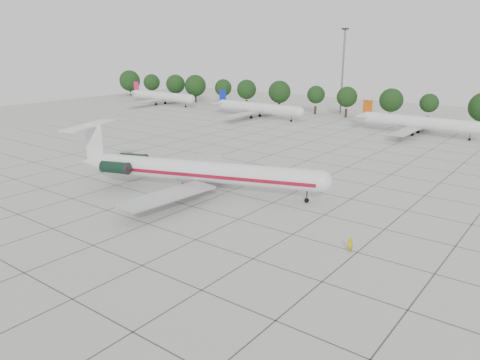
{
  "coord_description": "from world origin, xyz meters",
  "views": [
    {
      "loc": [
        33.62,
        -43.97,
        21.69
      ],
      "look_at": [
        -3.31,
        4.69,
        3.5
      ],
      "focal_mm": 35.0,
      "sensor_mm": 36.0,
      "label": 1
    }
  ],
  "objects_px": {
    "bg_airliner_b": "(258,108)",
    "bg_airliner_c": "(419,123)",
    "main_airliner": "(192,170)",
    "floodlight_mast": "(343,66)",
    "ground_crew": "(350,245)",
    "bg_airliner_a": "(162,97)"
  },
  "relations": [
    {
      "from": "bg_airliner_c",
      "to": "bg_airliner_b",
      "type": "bearing_deg",
      "value": -177.01
    },
    {
      "from": "main_airliner",
      "to": "floodlight_mast",
      "type": "height_order",
      "value": "floodlight_mast"
    },
    {
      "from": "bg_airliner_b",
      "to": "main_airliner",
      "type": "bearing_deg",
      "value": -62.77
    },
    {
      "from": "bg_airliner_b",
      "to": "floodlight_mast",
      "type": "height_order",
      "value": "floodlight_mast"
    },
    {
      "from": "main_airliner",
      "to": "ground_crew",
      "type": "relative_size",
      "value": 21.66
    },
    {
      "from": "bg_airliner_b",
      "to": "bg_airliner_c",
      "type": "bearing_deg",
      "value": 2.99
    },
    {
      "from": "ground_crew",
      "to": "bg_airliner_a",
      "type": "relative_size",
      "value": 0.06
    },
    {
      "from": "main_airliner",
      "to": "floodlight_mast",
      "type": "bearing_deg",
      "value": 81.4
    },
    {
      "from": "main_airliner",
      "to": "ground_crew",
      "type": "xyz_separation_m",
      "value": [
        27.77,
        -5.57,
        -2.4
      ]
    },
    {
      "from": "ground_crew",
      "to": "bg_airliner_a",
      "type": "distance_m",
      "value": 127.06
    },
    {
      "from": "main_airliner",
      "to": "floodlight_mast",
      "type": "relative_size",
      "value": 1.52
    },
    {
      "from": "bg_airliner_a",
      "to": "bg_airliner_b",
      "type": "height_order",
      "value": "same"
    },
    {
      "from": "ground_crew",
      "to": "bg_airliner_b",
      "type": "bearing_deg",
      "value": -82.37
    },
    {
      "from": "bg_airliner_c",
      "to": "floodlight_mast",
      "type": "distance_m",
      "value": 39.24
    },
    {
      "from": "bg_airliner_b",
      "to": "bg_airliner_a",
      "type": "bearing_deg",
      "value": 175.01
    },
    {
      "from": "bg_airliner_a",
      "to": "main_airliner",
      "type": "bearing_deg",
      "value": -41.16
    },
    {
      "from": "floodlight_mast",
      "to": "ground_crew",
      "type": "bearing_deg",
      "value": -63.89
    },
    {
      "from": "floodlight_mast",
      "to": "bg_airliner_b",
      "type": "bearing_deg",
      "value": -121.84
    },
    {
      "from": "main_airliner",
      "to": "bg_airliner_c",
      "type": "xyz_separation_m",
      "value": [
        13.15,
        65.46,
        -0.39
      ]
    },
    {
      "from": "main_airliner",
      "to": "ground_crew",
      "type": "bearing_deg",
      "value": -31.38
    },
    {
      "from": "main_airliner",
      "to": "bg_airliner_c",
      "type": "distance_m",
      "value": 66.77
    },
    {
      "from": "bg_airliner_b",
      "to": "floodlight_mast",
      "type": "bearing_deg",
      "value": 58.16
    }
  ]
}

